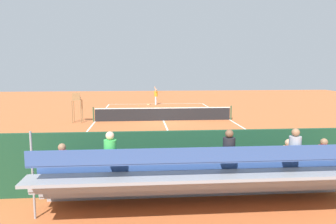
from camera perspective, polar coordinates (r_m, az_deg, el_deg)
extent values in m
plane|color=#BC6033|center=(24.37, -0.80, -1.50)|extent=(60.00, 60.00, 0.00)
cube|color=white|center=(35.25, -2.07, 1.42)|extent=(10.00, 0.10, 0.01)
cube|color=white|center=(13.68, 2.52, -9.03)|extent=(10.00, 0.10, 0.01)
cube|color=white|center=(25.21, 10.61, -1.31)|extent=(0.10, 22.00, 0.01)
cube|color=white|center=(24.53, -12.53, -1.62)|extent=(0.10, 22.00, 0.01)
cube|color=white|center=(30.34, -1.61, 0.37)|extent=(7.50, 0.10, 0.01)
cube|color=white|center=(18.44, 0.54, -4.56)|extent=(7.50, 0.10, 0.01)
cube|color=white|center=(24.37, -0.80, -1.50)|extent=(0.10, 12.10, 0.01)
cube|color=white|center=(35.25, -2.07, 1.42)|extent=(0.10, 0.30, 0.01)
cube|color=black|center=(24.30, -0.80, -0.45)|extent=(10.00, 0.02, 0.91)
cube|color=white|center=(24.23, -0.80, 0.69)|extent=(10.00, 0.04, 0.06)
cylinder|color=#2D5133|center=(25.16, 10.86, -0.11)|extent=(0.10, 0.10, 1.07)
cylinder|color=#2D5133|center=(24.46, -12.80, -0.40)|extent=(0.10, 0.10, 1.07)
cube|color=#194228|center=(10.55, 4.66, -8.56)|extent=(18.00, 0.16, 2.00)
cube|color=gray|center=(10.48, 4.93, -13.17)|extent=(9.00, 0.10, 0.45)
cube|color=gray|center=(10.09, 5.29, -12.89)|extent=(9.00, 0.80, 0.08)
cube|color=gray|center=(10.50, 4.90, -13.11)|extent=(9.00, 0.04, 0.45)
cube|color=#335193|center=(9.85, 5.43, -10.81)|extent=(8.60, 0.36, 0.04)
cube|color=#335193|center=(9.62, 5.63, -10.03)|extent=(8.60, 0.03, 0.36)
cube|color=gray|center=(9.20, 6.22, -12.02)|extent=(9.00, 0.80, 0.08)
cube|color=gray|center=(9.61, 5.76, -12.30)|extent=(9.00, 0.04, 0.45)
cube|color=#335193|center=(8.97, 6.39, -9.71)|extent=(8.60, 0.36, 0.04)
cube|color=#335193|center=(8.74, 6.64, -8.82)|extent=(8.60, 0.03, 0.36)
cube|color=gray|center=(8.31, 7.34, -10.96)|extent=(9.00, 0.80, 0.08)
cube|color=gray|center=(8.72, 6.79, -11.31)|extent=(9.00, 0.04, 0.45)
cube|color=#335193|center=(8.09, 7.55, -8.37)|extent=(8.60, 0.36, 0.04)
cube|color=#335193|center=(7.86, 7.85, -7.33)|extent=(8.60, 0.03, 0.36)
cylinder|color=gray|center=(9.36, -22.39, -10.19)|extent=(0.06, 0.06, 2.35)
cube|color=#2D2D33|center=(10.27, 24.90, -7.90)|extent=(0.32, 0.40, 0.12)
cylinder|color=red|center=(10.10, 25.33, -6.51)|extent=(0.30, 0.30, 0.45)
sphere|color=#8C6647|center=(10.03, 25.44, -4.71)|extent=(0.20, 0.20, 0.20)
cube|color=#2D2D33|center=(9.81, 19.71, -8.34)|extent=(0.32, 0.40, 0.12)
cylinder|color=orange|center=(9.63, 20.09, -6.90)|extent=(0.30, 0.30, 0.45)
sphere|color=tan|center=(9.56, 20.18, -5.01)|extent=(0.20, 0.20, 0.20)
cube|color=#2D2D33|center=(8.91, 20.72, -7.02)|extent=(0.32, 0.40, 0.12)
cylinder|color=#9399A3|center=(8.74, 21.15, -5.41)|extent=(0.30, 0.30, 0.45)
sphere|color=#8C6647|center=(8.67, 21.26, -3.32)|extent=(0.20, 0.20, 0.20)
cube|color=#2D2D33|center=(9.85, -5.00, -10.56)|extent=(0.32, 0.40, 0.12)
cylinder|color=green|center=(9.65, -5.02, -9.18)|extent=(0.30, 0.30, 0.45)
sphere|color=tan|center=(9.56, -5.04, -7.32)|extent=(0.20, 0.20, 0.20)
cube|color=#2D2D33|center=(8.09, -9.86, -8.12)|extent=(0.32, 0.40, 0.12)
cylinder|color=green|center=(7.90, -9.98, -6.37)|extent=(0.30, 0.30, 0.45)
sphere|color=beige|center=(7.83, -10.04, -4.06)|extent=(0.20, 0.20, 0.20)
cube|color=#2D2D33|center=(9.18, -17.57, -9.36)|extent=(0.32, 0.40, 0.12)
cylinder|color=pink|center=(8.99, -17.82, -7.85)|extent=(0.30, 0.30, 0.45)
sphere|color=#8C6647|center=(8.91, -17.91, -5.84)|extent=(0.20, 0.20, 0.20)
cube|color=#2D2D33|center=(8.34, 10.26, -7.64)|extent=(0.32, 0.40, 0.12)
cylinder|color=black|center=(8.15, 10.52, -5.93)|extent=(0.30, 0.30, 0.45)
sphere|color=brown|center=(8.08, 10.58, -3.70)|extent=(0.20, 0.20, 0.20)
cube|color=#2D2D33|center=(10.95, 21.51, -9.20)|extent=(0.32, 0.40, 0.12)
cylinder|color=red|center=(10.77, 21.87, -7.92)|extent=(0.30, 0.30, 0.45)
sphere|color=tan|center=(10.69, 21.96, -6.24)|extent=(0.20, 0.20, 0.20)
cylinder|color=olive|center=(24.61, -14.65, 0.21)|extent=(0.07, 0.07, 1.60)
cylinder|color=olive|center=(24.72, -16.02, 0.20)|extent=(0.07, 0.07, 1.60)
cylinder|color=olive|center=(24.02, -14.89, 0.02)|extent=(0.07, 0.07, 1.60)
cylinder|color=olive|center=(24.13, -16.29, 0.01)|extent=(0.07, 0.07, 1.60)
cube|color=olive|center=(24.27, -15.53, 2.05)|extent=(0.56, 0.56, 0.06)
cube|color=olive|center=(24.01, -15.66, 2.63)|extent=(0.56, 0.06, 0.48)
cube|color=olive|center=(24.21, -14.94, 2.42)|extent=(0.04, 0.48, 0.04)
cube|color=olive|center=(24.31, -16.15, 2.39)|extent=(0.04, 0.48, 0.04)
cube|color=#33383D|center=(11.95, 13.93, -9.54)|extent=(1.80, 0.40, 0.05)
cylinder|color=#33383D|center=(12.28, 17.26, -10.30)|extent=(0.06, 0.06, 0.45)
cylinder|color=#33383D|center=(11.81, 10.38, -10.80)|extent=(0.06, 0.06, 0.45)
cube|color=#33383D|center=(11.70, 14.26, -8.40)|extent=(1.80, 0.04, 0.36)
cube|color=#B22D2D|center=(11.41, 5.33, -11.62)|extent=(0.90, 0.36, 0.36)
cylinder|color=white|center=(34.71, -2.06, 2.02)|extent=(0.14, 0.14, 0.85)
cylinder|color=white|center=(34.50, -2.15, 1.98)|extent=(0.14, 0.14, 0.85)
cylinder|color=orange|center=(34.54, -2.11, 3.20)|extent=(0.45, 0.45, 0.60)
sphere|color=tan|center=(34.51, -2.11, 3.88)|extent=(0.22, 0.22, 0.22)
cylinder|color=tan|center=(34.29, -2.20, 4.00)|extent=(0.26, 0.16, 0.55)
cylinder|color=tan|center=(34.75, -2.02, 3.28)|extent=(0.11, 0.11, 0.50)
cylinder|color=black|center=(34.70, -3.06, 1.33)|extent=(0.27, 0.14, 0.03)
torus|color=#D8CC4C|center=(34.58, -3.46, 1.31)|extent=(0.40, 0.40, 0.02)
cylinder|color=white|center=(34.58, -3.46, 1.31)|extent=(0.25, 0.25, 0.00)
sphere|color=#CCDB33|center=(33.54, -5.07, 1.11)|extent=(0.07, 0.07, 0.07)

